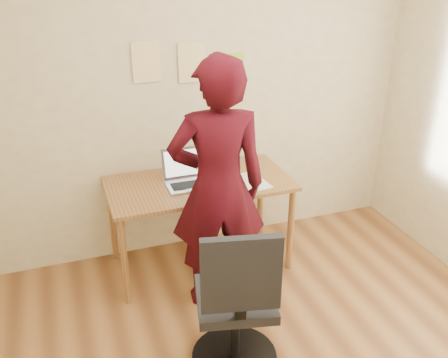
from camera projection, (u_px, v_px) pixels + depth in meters
name	position (u px, v px, depth m)	size (l,w,h in m)	color
room	(308.00, 181.00, 2.41)	(3.58, 3.58, 2.78)	brown
desk	(199.00, 192.00, 3.84)	(1.40, 0.70, 0.74)	#9E6836
laptop	(188.00, 177.00, 3.77)	(0.34, 0.31, 0.25)	silver
paper_sheet	(250.00, 182.00, 3.81)	(0.23, 0.33, 0.00)	white
phone	(240.00, 188.00, 3.70)	(0.06, 0.12, 0.01)	black
wall_note_left	(146.00, 62.00, 3.66)	(0.21, 0.00, 0.30)	#F8D894
wall_note_mid	(192.00, 63.00, 3.78)	(0.21, 0.00, 0.30)	#F8D894
wall_note_right	(233.00, 68.00, 3.91)	(0.18, 0.00, 0.24)	#94DE32
office_chair	(236.00, 310.00, 2.92)	(0.54, 0.56, 1.03)	black
person	(218.00, 188.00, 3.34)	(0.66, 0.43, 1.81)	#38070F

